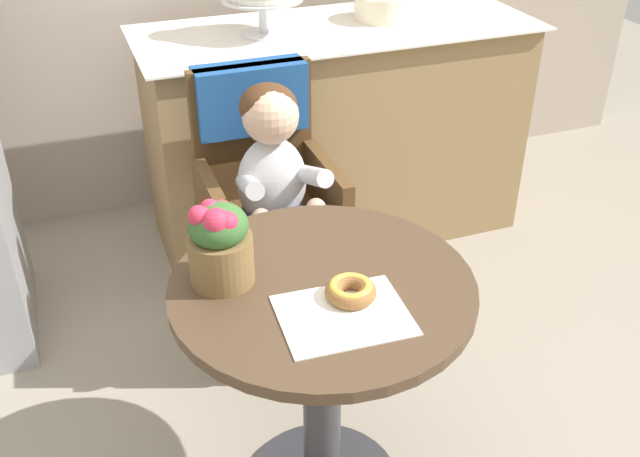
% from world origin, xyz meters
% --- Properties ---
extents(cafe_table, '(0.72, 0.72, 0.72)m').
position_xyz_m(cafe_table, '(0.00, 0.00, 0.51)').
color(cafe_table, '#4C3826').
rests_on(cafe_table, ground).
extents(wicker_chair, '(0.42, 0.45, 0.95)m').
position_xyz_m(wicker_chair, '(0.08, 0.76, 0.64)').
color(wicker_chair, brown).
rests_on(wicker_chair, ground).
extents(seated_child, '(0.27, 0.32, 0.73)m').
position_xyz_m(seated_child, '(0.08, 0.61, 0.68)').
color(seated_child, silver).
rests_on(seated_child, ground).
extents(paper_napkin, '(0.29, 0.24, 0.00)m').
position_xyz_m(paper_napkin, '(-0.00, -0.13, 0.72)').
color(paper_napkin, white).
rests_on(paper_napkin, cafe_table).
extents(donut_front, '(0.12, 0.12, 0.04)m').
position_xyz_m(donut_front, '(0.04, -0.08, 0.74)').
color(donut_front, '#936033').
rests_on(donut_front, cafe_table).
extents(flower_vase, '(0.15, 0.15, 0.21)m').
position_xyz_m(flower_vase, '(-0.21, 0.09, 0.83)').
color(flower_vase, brown).
rests_on(flower_vase, cafe_table).
extents(display_counter, '(1.56, 0.62, 0.90)m').
position_xyz_m(display_counter, '(0.55, 1.30, 0.45)').
color(display_counter, '#93754C').
rests_on(display_counter, ground).
extents(round_layer_cake, '(0.21, 0.21, 0.12)m').
position_xyz_m(round_layer_cake, '(0.75, 1.34, 0.95)').
color(round_layer_cake, beige).
rests_on(round_layer_cake, display_counter).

